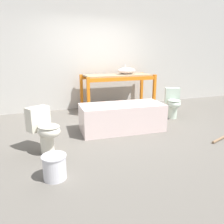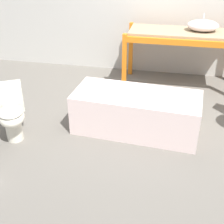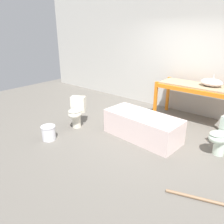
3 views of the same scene
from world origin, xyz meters
The scene contains 5 objects.
ground_plane centered at (0.00, 0.00, 0.00)m, with size 12.00×12.00×0.00m, color #666059.
shelving_rack centered at (0.54, 1.22, 0.81)m, with size 1.88×0.78×0.95m.
sink_basin centered at (0.81, 1.27, 1.04)m, with size 0.49×0.37×0.26m.
bathtub_main centered at (0.00, -0.31, 0.31)m, with size 1.67×0.82×0.53m.
toilet_far centered at (-1.50, -0.81, 0.38)m, with size 0.55×0.64×0.69m.
Camera 2 is at (0.40, -3.84, 2.31)m, focal length 50.00 mm.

